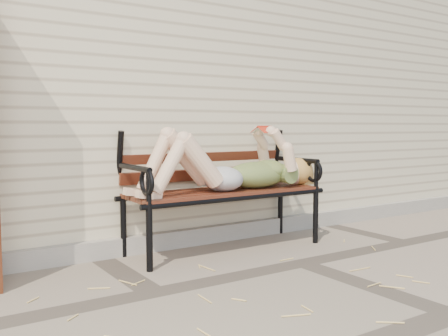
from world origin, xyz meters
TOP-DOWN VIEW (x-y plane):
  - ground at (0.00, 0.00)m, footprint 80.00×80.00m
  - house_wall at (0.00, 3.00)m, footprint 8.00×4.00m
  - foundation_strip at (0.00, 0.97)m, footprint 8.00×0.10m
  - garden_bench at (-0.26, 0.80)m, footprint 1.85×0.74m
  - reading_woman at (-0.24, 0.66)m, footprint 1.75×0.40m
  - straw_scatter at (-0.59, -0.30)m, footprint 2.75×1.60m

SIDE VIEW (x-z plane):
  - ground at x=0.00m, z-range 0.00..0.00m
  - straw_scatter at x=-0.59m, z-range 0.00..0.01m
  - foundation_strip at x=0.00m, z-range 0.00..0.15m
  - garden_bench at x=-0.26m, z-range 0.07..1.27m
  - reading_woman at x=-0.24m, z-range 0.44..0.99m
  - house_wall at x=0.00m, z-range 0.00..3.00m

